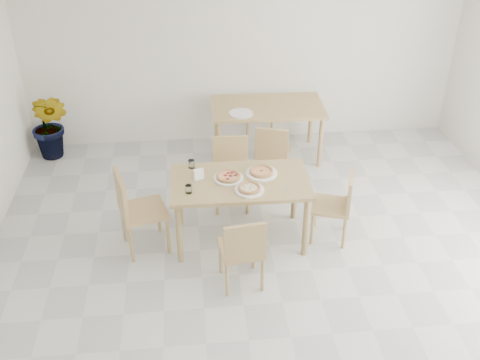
{
  "coord_description": "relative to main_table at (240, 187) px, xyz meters",
  "views": [
    {
      "loc": [
        -0.81,
        -3.89,
        3.8
      ],
      "look_at": [
        -0.3,
        1.05,
        0.75
      ],
      "focal_mm": 42.0,
      "sensor_mm": 36.0,
      "label": 1
    }
  ],
  "objects": [
    {
      "name": "chair_back_s",
      "position": [
        0.52,
        1.11,
        -0.19
      ],
      "size": [
        0.51,
        0.51,
        0.82
      ],
      "rotation": [
        0.0,
        0.0,
        2.85
      ],
      "color": "tan",
      "rests_on": "ground"
    },
    {
      "name": "tumbler_a",
      "position": [
        -0.49,
        0.31,
        0.13
      ],
      "size": [
        0.07,
        0.07,
        0.09
      ],
      "primitive_type": "cylinder",
      "color": "white",
      "rests_on": "main_table"
    },
    {
      "name": "plate_mushroom",
      "position": [
        0.07,
        -0.21,
        0.1
      ],
      "size": [
        0.3,
        0.3,
        0.02
      ],
      "primitive_type": "cylinder",
      "color": "white",
      "rests_on": "main_table"
    },
    {
      "name": "napkin_holder",
      "position": [
        -0.42,
        0.05,
        0.15
      ],
      "size": [
        0.12,
        0.09,
        0.13
      ],
      "rotation": [
        0.0,
        0.0,
        0.35
      ],
      "color": "silver",
      "rests_on": "main_table"
    },
    {
      "name": "plate_pepperoni",
      "position": [
        -0.12,
        0.04,
        0.1
      ],
      "size": [
        0.31,
        0.31,
        0.02
      ],
      "primitive_type": "cylinder",
      "color": "white",
      "rests_on": "main_table"
    },
    {
      "name": "chair_north",
      "position": [
        -0.03,
        0.73,
        -0.18
      ],
      "size": [
        0.43,
        0.43,
        0.84
      ],
      "rotation": [
        0.0,
        0.0,
        -0.04
      ],
      "color": "tan",
      "rests_on": "ground"
    },
    {
      "name": "pizza_margherita",
      "position": [
        0.24,
        0.11,
        0.12
      ],
      "size": [
        0.33,
        0.33,
        0.03
      ],
      "rotation": [
        0.0,
        0.0,
        -0.31
      ],
      "color": "tan",
      "rests_on": "plate_margherita"
    },
    {
      "name": "pizza_pepperoni",
      "position": [
        -0.12,
        0.04,
        0.12
      ],
      "size": [
        0.33,
        0.33,
        0.03
      ],
      "rotation": [
        0.0,
        0.0,
        0.37
      ],
      "color": "tan",
      "rests_on": "plate_pepperoni"
    },
    {
      "name": "pizza_mushroom",
      "position": [
        0.07,
        -0.21,
        0.12
      ],
      "size": [
        0.3,
        0.3,
        0.03
      ],
      "rotation": [
        0.0,
        0.0,
        0.37
      ],
      "color": "tan",
      "rests_on": "plate_mushroom"
    },
    {
      "name": "plate_empty",
      "position": [
        0.18,
        1.63,
        0.1
      ],
      "size": [
        0.31,
        0.31,
        0.02
      ],
      "primitive_type": "cylinder",
      "color": "white",
      "rests_on": "second_table"
    },
    {
      "name": "chair_south",
      "position": [
        -0.05,
        -0.78,
        -0.19
      ],
      "size": [
        0.44,
        0.44,
        0.82
      ],
      "rotation": [
        0.0,
        0.0,
        3.25
      ],
      "color": "tan",
      "rests_on": "ground"
    },
    {
      "name": "fork_b",
      "position": [
        0.44,
        -0.23,
        0.09
      ],
      "size": [
        0.04,
        0.19,
        0.01
      ],
      "primitive_type": "cube",
      "rotation": [
        0.0,
        0.0,
        -0.12
      ],
      "color": "silver",
      "rests_on": "main_table"
    },
    {
      "name": "chair_back_n",
      "position": [
        0.54,
        2.63,
        -0.18
      ],
      "size": [
        0.43,
        0.43,
        0.84
      ],
      "rotation": [
        0.0,
        0.0,
        -0.04
      ],
      "color": "tan",
      "rests_on": "ground"
    },
    {
      "name": "tumbler_b",
      "position": [
        -0.54,
        -0.18,
        0.13
      ],
      "size": [
        0.07,
        0.07,
        0.09
      ],
      "primitive_type": "cylinder",
      "color": "white",
      "rests_on": "main_table"
    },
    {
      "name": "fork_a",
      "position": [
        -0.45,
        0.13,
        0.09
      ],
      "size": [
        0.07,
        0.18,
        0.01
      ],
      "primitive_type": "cube",
      "rotation": [
        0.0,
        0.0,
        -0.29
      ],
      "color": "silver",
      "rests_on": "main_table"
    },
    {
      "name": "plate_margherita",
      "position": [
        0.24,
        0.11,
        0.1
      ],
      "size": [
        0.33,
        0.33,
        0.02
      ],
      "primitive_type": "cylinder",
      "color": "white",
      "rests_on": "main_table"
    },
    {
      "name": "potted_plant",
      "position": [
        -2.35,
        2.1,
        -0.18
      ],
      "size": [
        0.65,
        0.6,
        0.96
      ],
      "primitive_type": "imported",
      "rotation": [
        0.0,
        0.0,
        -0.42
      ],
      "color": "#36691F",
      "rests_on": "ground"
    },
    {
      "name": "main_table",
      "position": [
        0.0,
        0.0,
        0.0
      ],
      "size": [
        1.45,
        0.84,
        0.75
      ],
      "rotation": [
        0.0,
        0.0,
        -0.02
      ],
      "color": "#A68A55",
      "rests_on": "ground"
    },
    {
      "name": "chair_east",
      "position": [
        1.05,
        -0.09,
        -0.2
      ],
      "size": [
        0.5,
        0.5,
        0.81
      ],
      "rotation": [
        0.0,
        0.0,
        -1.89
      ],
      "color": "tan",
      "rests_on": "ground"
    },
    {
      "name": "second_table",
      "position": [
        0.56,
        1.85,
        0.0
      ],
      "size": [
        1.51,
        0.89,
        0.75
      ],
      "rotation": [
        0.0,
        0.0,
        -0.03
      ],
      "color": "tan",
      "rests_on": "ground"
    },
    {
      "name": "chair_west",
      "position": [
        -1.1,
        -0.07,
        -0.13
      ],
      "size": [
        0.56,
        0.56,
        0.92
      ],
      "rotation": [
        0.0,
        0.0,
        1.85
      ],
      "color": "tan",
      "rests_on": "ground"
    }
  ]
}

